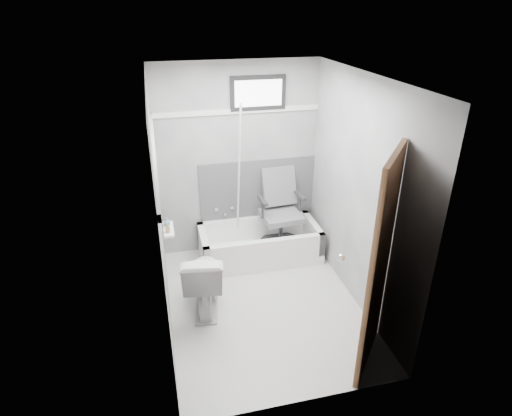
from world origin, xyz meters
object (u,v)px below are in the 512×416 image
object	(u,v)px
office_chair	(281,211)
soap_bottle_b	(167,222)
door	(427,284)
soap_bottle_a	(167,227)
bathtub	(260,243)
toilet	(204,279)

from	to	relation	value
office_chair	soap_bottle_b	world-z (taller)	office_chair
office_chair	door	world-z (taller)	door
office_chair	soap_bottle_a	world-z (taller)	office_chair
bathtub	door	bearing A→B (deg)	-70.29
bathtub	soap_bottle_b	bearing A→B (deg)	-152.22
bathtub	soap_bottle_a	xyz separation A→B (m)	(-1.13, -0.73, 0.76)
bathtub	door	size ratio (longest dim) A/B	0.75
toilet	door	xyz separation A→B (m)	(1.60, -1.37, 0.64)
soap_bottle_a	soap_bottle_b	size ratio (longest dim) A/B	1.02
office_chair	soap_bottle_b	bearing A→B (deg)	-160.25
toilet	soap_bottle_a	distance (m)	0.69
office_chair	toilet	world-z (taller)	office_chair
office_chair	toilet	bearing A→B (deg)	-145.76
bathtub	office_chair	xyz separation A→B (m)	(0.29, 0.05, 0.40)
soap_bottle_a	bathtub	bearing A→B (deg)	33.06
door	soap_bottle_b	size ratio (longest dim) A/B	21.77
toilet	soap_bottle_a	size ratio (longest dim) A/B	7.94
bathtub	door	distance (m)	2.48
soap_bottle_a	soap_bottle_b	bearing A→B (deg)	90.00
door	soap_bottle_b	world-z (taller)	door
toilet	door	bearing A→B (deg)	148.28
door	soap_bottle_a	distance (m)	2.42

